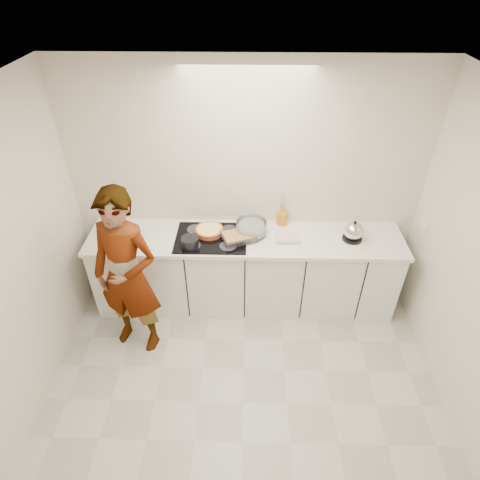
{
  "coord_description": "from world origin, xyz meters",
  "views": [
    {
      "loc": [
        0.02,
        -2.02,
        3.34
      ],
      "look_at": [
        -0.05,
        1.05,
        1.05
      ],
      "focal_mm": 30.0,
      "sensor_mm": 36.0,
      "label": 1
    }
  ],
  "objects_px": {
    "cook": "(127,276)",
    "utensil_crock": "(282,218)",
    "baking_dish": "(238,236)",
    "tart_dish": "(209,230)",
    "saucepan": "(190,242)",
    "hob": "(211,238)",
    "kettle": "(353,232)",
    "mixing_bowl": "(251,228)"
  },
  "relations": [
    {
      "from": "tart_dish",
      "to": "mixing_bowl",
      "type": "height_order",
      "value": "mixing_bowl"
    },
    {
      "from": "mixing_bowl",
      "to": "cook",
      "type": "xyz_separation_m",
      "value": [
        -1.14,
        -0.65,
        -0.09
      ]
    },
    {
      "from": "kettle",
      "to": "utensil_crock",
      "type": "bearing_deg",
      "value": 159.04
    },
    {
      "from": "cook",
      "to": "utensil_crock",
      "type": "bearing_deg",
      "value": 44.89
    },
    {
      "from": "hob",
      "to": "tart_dish",
      "type": "relative_size",
      "value": 2.12
    },
    {
      "from": "baking_dish",
      "to": "kettle",
      "type": "distance_m",
      "value": 1.16
    },
    {
      "from": "saucepan",
      "to": "baking_dish",
      "type": "bearing_deg",
      "value": 14.24
    },
    {
      "from": "mixing_bowl",
      "to": "saucepan",
      "type": "bearing_deg",
      "value": -158.39
    },
    {
      "from": "hob",
      "to": "kettle",
      "type": "height_order",
      "value": "kettle"
    },
    {
      "from": "saucepan",
      "to": "baking_dish",
      "type": "relative_size",
      "value": 0.59
    },
    {
      "from": "hob",
      "to": "saucepan",
      "type": "distance_m",
      "value": 0.25
    },
    {
      "from": "mixing_bowl",
      "to": "hob",
      "type": "bearing_deg",
      "value": -167.49
    },
    {
      "from": "tart_dish",
      "to": "cook",
      "type": "bearing_deg",
      "value": -137.6
    },
    {
      "from": "saucepan",
      "to": "kettle",
      "type": "xyz_separation_m",
      "value": [
        1.63,
        0.16,
        0.03
      ]
    },
    {
      "from": "hob",
      "to": "tart_dish",
      "type": "distance_m",
      "value": 0.09
    },
    {
      "from": "hob",
      "to": "mixing_bowl",
      "type": "relative_size",
      "value": 1.73
    },
    {
      "from": "saucepan",
      "to": "utensil_crock",
      "type": "distance_m",
      "value": 1.02
    },
    {
      "from": "mixing_bowl",
      "to": "utensil_crock",
      "type": "bearing_deg",
      "value": 30.18
    },
    {
      "from": "cook",
      "to": "tart_dish",
      "type": "bearing_deg",
      "value": 57.43
    },
    {
      "from": "hob",
      "to": "tart_dish",
      "type": "xyz_separation_m",
      "value": [
        -0.02,
        0.08,
        0.03
      ]
    },
    {
      "from": "tart_dish",
      "to": "kettle",
      "type": "distance_m",
      "value": 1.46
    },
    {
      "from": "tart_dish",
      "to": "saucepan",
      "type": "height_order",
      "value": "saucepan"
    },
    {
      "from": "tart_dish",
      "to": "saucepan",
      "type": "bearing_deg",
      "value": -126.14
    },
    {
      "from": "baking_dish",
      "to": "tart_dish",
      "type": "bearing_deg",
      "value": 160.0
    },
    {
      "from": "saucepan",
      "to": "baking_dish",
      "type": "xyz_separation_m",
      "value": [
        0.47,
        0.12,
        -0.01
      ]
    },
    {
      "from": "baking_dish",
      "to": "kettle",
      "type": "relative_size",
      "value": 1.73
    },
    {
      "from": "hob",
      "to": "saucepan",
      "type": "height_order",
      "value": "saucepan"
    },
    {
      "from": "baking_dish",
      "to": "hob",
      "type": "bearing_deg",
      "value": 174.21
    },
    {
      "from": "saucepan",
      "to": "mixing_bowl",
      "type": "distance_m",
      "value": 0.65
    },
    {
      "from": "saucepan",
      "to": "kettle",
      "type": "height_order",
      "value": "kettle"
    },
    {
      "from": "hob",
      "to": "kettle",
      "type": "distance_m",
      "value": 1.44
    },
    {
      "from": "baking_dish",
      "to": "kettle",
      "type": "height_order",
      "value": "kettle"
    },
    {
      "from": "baking_dish",
      "to": "cook",
      "type": "height_order",
      "value": "cook"
    },
    {
      "from": "kettle",
      "to": "cook",
      "type": "bearing_deg",
      "value": -165.13
    },
    {
      "from": "tart_dish",
      "to": "utensil_crock",
      "type": "height_order",
      "value": "utensil_crock"
    },
    {
      "from": "hob",
      "to": "baking_dish",
      "type": "distance_m",
      "value": 0.28
    },
    {
      "from": "hob",
      "to": "utensil_crock",
      "type": "bearing_deg",
      "value": 20.88
    },
    {
      "from": "saucepan",
      "to": "kettle",
      "type": "relative_size",
      "value": 1.02
    },
    {
      "from": "utensil_crock",
      "to": "saucepan",
      "type": "bearing_deg",
      "value": -155.23
    },
    {
      "from": "mixing_bowl",
      "to": "baking_dish",
      "type": "bearing_deg",
      "value": -137.75
    },
    {
      "from": "kettle",
      "to": "cook",
      "type": "xyz_separation_m",
      "value": [
        -2.16,
        -0.57,
        -0.12
      ]
    },
    {
      "from": "baking_dish",
      "to": "utensil_crock",
      "type": "relative_size",
      "value": 2.65
    }
  ]
}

